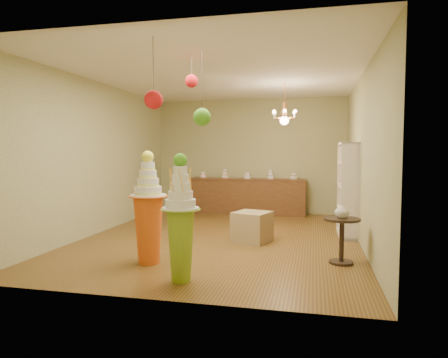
% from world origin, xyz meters
% --- Properties ---
extents(floor, '(6.50, 6.50, 0.00)m').
position_xyz_m(floor, '(0.00, 0.00, 0.00)').
color(floor, brown).
rests_on(floor, ground).
extents(ceiling, '(6.50, 6.50, 0.00)m').
position_xyz_m(ceiling, '(0.00, 0.00, 3.00)').
color(ceiling, silver).
rests_on(ceiling, ground).
extents(wall_back, '(5.00, 0.04, 3.00)m').
position_xyz_m(wall_back, '(0.00, 3.25, 1.50)').
color(wall_back, tan).
rests_on(wall_back, ground).
extents(wall_front, '(5.00, 0.04, 3.00)m').
position_xyz_m(wall_front, '(0.00, -3.25, 1.50)').
color(wall_front, tan).
rests_on(wall_front, ground).
extents(wall_left, '(0.04, 6.50, 3.00)m').
position_xyz_m(wall_left, '(-2.50, 0.00, 1.50)').
color(wall_left, tan).
rests_on(wall_left, ground).
extents(wall_right, '(0.04, 6.50, 3.00)m').
position_xyz_m(wall_right, '(2.50, 0.00, 1.50)').
color(wall_right, tan).
rests_on(wall_right, ground).
extents(pedestal_green, '(0.61, 0.61, 1.61)m').
position_xyz_m(pedestal_green, '(0.08, -2.59, 0.67)').
color(pedestal_green, '#81A424').
rests_on(pedestal_green, floor).
extents(pedestal_orange, '(0.67, 0.67, 1.64)m').
position_xyz_m(pedestal_orange, '(-0.64, -1.91, 0.65)').
color(pedestal_orange, orange).
rests_on(pedestal_orange, floor).
extents(burlap_riser, '(0.75, 0.75, 0.54)m').
position_xyz_m(burlap_riser, '(0.62, -0.20, 0.27)').
color(burlap_riser, '#937E50').
rests_on(burlap_riser, floor).
extents(sideboard, '(3.04, 0.54, 1.16)m').
position_xyz_m(sideboard, '(0.00, 2.97, 0.48)').
color(sideboard, brown).
rests_on(sideboard, floor).
extents(shelving_unit, '(0.33, 1.20, 1.80)m').
position_xyz_m(shelving_unit, '(2.34, 0.80, 0.90)').
color(shelving_unit, beige).
rests_on(shelving_unit, floor).
extents(round_table, '(0.67, 0.67, 0.67)m').
position_xyz_m(round_table, '(2.10, -1.31, 0.43)').
color(round_table, black).
rests_on(round_table, floor).
extents(vase, '(0.26, 0.26, 0.22)m').
position_xyz_m(vase, '(2.10, -1.31, 0.78)').
color(vase, beige).
rests_on(vase, round_table).
extents(pom_red_left, '(0.22, 0.22, 0.86)m').
position_xyz_m(pom_red_left, '(-0.20, -2.73, 2.25)').
color(pom_red_left, '#453F32').
rests_on(pom_red_left, ceiling).
extents(pom_green_mid, '(0.23, 0.23, 1.03)m').
position_xyz_m(pom_green_mid, '(0.25, -2.19, 2.08)').
color(pom_green_mid, '#453F32').
rests_on(pom_green_mid, ceiling).
extents(pom_red_right, '(0.18, 0.18, 0.47)m').
position_xyz_m(pom_red_right, '(-0.02, -1.78, 2.63)').
color(pom_red_right, '#453F32').
rests_on(pom_red_right, ceiling).
extents(chandelier, '(0.73, 0.73, 0.85)m').
position_xyz_m(chandelier, '(1.09, 0.88, 2.30)').
color(chandelier, '#E99152').
rests_on(chandelier, ceiling).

